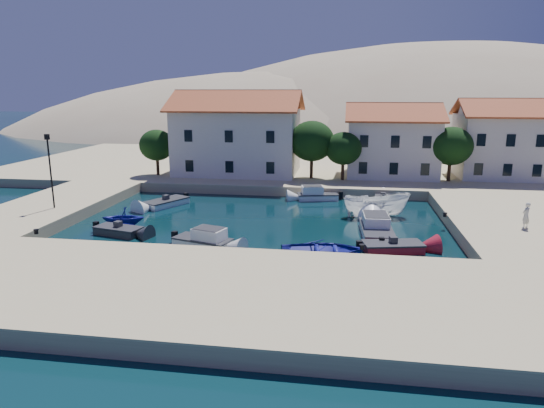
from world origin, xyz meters
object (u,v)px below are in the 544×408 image
(boat_east, at_px, (376,217))
(building_left, at_px, (238,132))
(building_mid, at_px, (392,139))
(pedestrian, at_px, (526,215))
(cabin_cruiser_south, at_px, (203,240))
(cabin_cruiser_east, at_px, (377,229))
(lamppost, at_px, (50,164))
(rowboat_south, at_px, (323,256))
(building_right, at_px, (499,138))

(boat_east, bearing_deg, building_left, 35.34)
(building_left, bearing_deg, building_mid, 3.18)
(boat_east, relative_size, pedestrian, 3.06)
(cabin_cruiser_south, bearing_deg, cabin_cruiser_east, 39.05)
(cabin_cruiser_east, xyz_separation_m, pedestrian, (10.50, 0.03, 1.47))
(cabin_cruiser_east, xyz_separation_m, boat_east, (0.30, 5.56, -0.48))
(lamppost, bearing_deg, pedestrian, -0.68)
(building_mid, height_order, cabin_cruiser_east, building_mid)
(lamppost, bearing_deg, rowboat_south, -14.72)
(building_left, xyz_separation_m, lamppost, (-11.50, -20.00, -1.18))
(lamppost, distance_m, cabin_cruiser_east, 27.14)
(cabin_cruiser_south, bearing_deg, boat_east, 57.26)
(building_right, height_order, rowboat_south, building_right)
(building_mid, relative_size, rowboat_south, 1.91)
(lamppost, bearing_deg, cabin_cruiser_east, -1.02)
(lamppost, distance_m, boat_east, 27.98)
(cabin_cruiser_south, bearing_deg, building_right, 63.09)
(building_left, xyz_separation_m, pedestrian, (25.80, -20.45, -3.99))
(building_right, relative_size, pedestrian, 4.98)
(boat_east, xyz_separation_m, pedestrian, (10.21, -5.53, 1.95))
(building_right, relative_size, boat_east, 1.63)
(building_mid, xyz_separation_m, cabin_cruiser_east, (-2.70, -21.48, -4.75))
(building_left, bearing_deg, cabin_cruiser_south, -83.11)
(boat_east, bearing_deg, pedestrian, -129.40)
(rowboat_south, bearing_deg, building_mid, -22.37)
(cabin_cruiser_east, relative_size, pedestrian, 3.00)
(rowboat_south, bearing_deg, pedestrian, -77.48)
(building_right, bearing_deg, pedestrian, -100.59)
(building_mid, xyz_separation_m, building_right, (12.00, 1.00, 0.25))
(cabin_cruiser_east, bearing_deg, building_left, 33.69)
(cabin_cruiser_south, height_order, cabin_cruiser_east, same)
(building_left, xyz_separation_m, cabin_cruiser_south, (3.05, -25.25, -5.46))
(building_right, relative_size, rowboat_south, 1.72)
(building_mid, distance_m, cabin_cruiser_south, 30.58)
(building_right, bearing_deg, cabin_cruiser_east, -123.19)
(cabin_cruiser_east, bearing_deg, building_right, -36.26)
(building_left, height_order, boat_east, building_left)
(lamppost, height_order, cabin_cruiser_east, lamppost)
(building_right, height_order, pedestrian, building_right)
(cabin_cruiser_south, relative_size, boat_east, 0.77)
(rowboat_south, height_order, cabin_cruiser_east, cabin_cruiser_east)
(building_left, relative_size, boat_east, 2.53)
(cabin_cruiser_south, relative_size, rowboat_south, 0.81)
(building_mid, distance_m, cabin_cruiser_east, 22.16)
(building_right, relative_size, lamppost, 1.52)
(building_left, height_order, pedestrian, building_left)
(building_mid, xyz_separation_m, cabin_cruiser_south, (-14.95, -26.25, -4.75))
(building_right, relative_size, cabin_cruiser_east, 1.66)
(rowboat_south, relative_size, boat_east, 0.95)
(building_right, bearing_deg, boat_east, -130.42)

